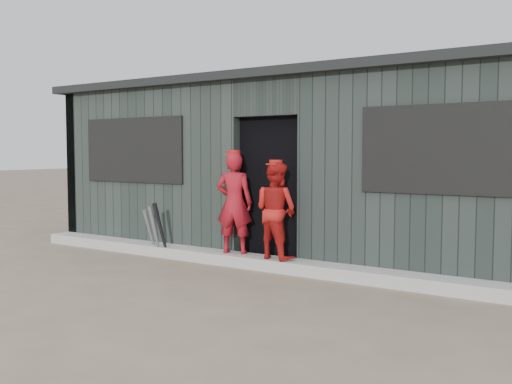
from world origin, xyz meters
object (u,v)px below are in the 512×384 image
Objects in this scene: player_red_right at (276,210)px; bat_mid at (150,232)px; player_red_left at (234,203)px; bat_left at (155,232)px; player_grey_back at (314,215)px; bat_right at (161,230)px; dugout at (316,167)px.

bat_mid is at bearing 13.64° from player_red_right.
bat_left is at bearing -6.88° from player_red_left.
bat_mid is 0.52× the size of player_grey_back.
bat_mid is at bearing 159.58° from bat_right.
player_red_left reaches higher than player_grey_back.
dugout reaches higher than bat_left.
player_red_right reaches higher than bat_right.
dugout is at bearing 51.66° from bat_right.
player_red_left is (1.44, 0.12, 0.49)m from bat_mid.
player_red_right is at bearing -80.45° from dugout.
dugout is at bearing -121.89° from player_red_left.
bat_mid is 2.71m from dugout.
player_grey_back is (0.91, 0.59, -0.17)m from player_red_left.
player_grey_back is at bearing 22.40° from bat_right.
player_grey_back is (2.12, 0.85, 0.28)m from bat_left.
bat_right is 0.60× the size of player_red_left.
bat_mid is 0.08× the size of dugout.
bat_left is at bearing -129.95° from dugout.
bat_right is (0.10, 0.02, 0.02)m from bat_left.
bat_left is 0.56× the size of player_red_left.
dugout is (1.83, 1.77, 0.94)m from bat_mid.
player_red_right is (2.11, 0.10, 0.43)m from bat_mid.
bat_right is (0.33, -0.12, 0.06)m from bat_mid.
bat_right is 0.66× the size of player_red_right.
player_red_right is at bearing 159.95° from player_red_left.
dugout is (-0.28, 1.67, 0.51)m from player_red_right.
bat_left is 0.09× the size of dugout.
bat_mid is 0.84× the size of bat_right.
bat_mid is at bearing -14.16° from player_red_left.
bat_right is 1.21m from player_red_left.
bat_left is 1.32m from player_red_left.
dugout is (-0.52, 1.06, 0.62)m from player_grey_back.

